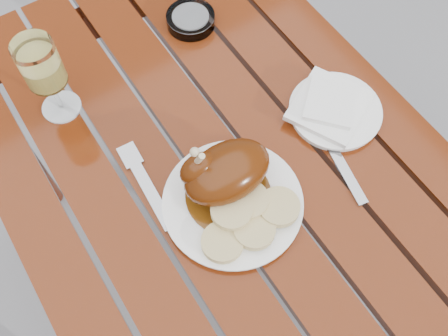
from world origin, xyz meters
The scene contains 11 objects.
ground centered at (0.00, 0.00, 0.00)m, with size 60.00×60.00×0.00m, color slate.
table centered at (0.00, 0.00, 0.38)m, with size 0.80×1.20×0.75m, color maroon.
dinner_plate centered at (-0.03, -0.08, 0.76)m, with size 0.26×0.26×0.02m, color white.
roast_duck centered at (-0.03, -0.04, 0.81)m, with size 0.17×0.16×0.12m.
bread_dumplings centered at (-0.03, -0.13, 0.78)m, with size 0.19×0.12×0.03m.
wine_glass centered at (-0.20, 0.29, 0.84)m, with size 0.08×0.08×0.19m, color #EEE06C.
side_plate centered at (0.25, -0.02, 0.76)m, with size 0.19×0.19×0.02m, color white.
napkin centered at (0.24, -0.01, 0.77)m, with size 0.15×0.13×0.01m, color white.
ashtray centered at (0.14, 0.34, 0.76)m, with size 0.11×0.11×0.03m, color #B2B7BC.
fork centered at (-0.15, 0.03, 0.75)m, with size 0.02×0.18×0.01m, color gray.
knife centered at (0.19, -0.11, 0.75)m, with size 0.02×0.21×0.01m, color gray.
Camera 1 is at (-0.24, -0.38, 1.60)m, focal length 40.00 mm.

